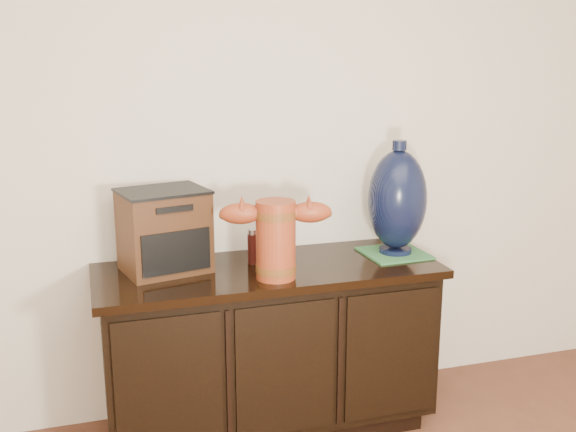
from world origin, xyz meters
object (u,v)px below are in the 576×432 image
object	(u,v)px
spray_can	(254,246)
sideboard	(269,347)
tv_radio	(164,231)
terracotta_vessel	(276,235)
lamp_base	(397,200)

from	to	relation	value
spray_can	sideboard	bearing A→B (deg)	-56.70
tv_radio	spray_can	world-z (taller)	tv_radio
terracotta_vessel	lamp_base	size ratio (longest dim) A/B	0.89
lamp_base	terracotta_vessel	bearing A→B (deg)	-165.16
tv_radio	spray_can	distance (m)	0.39
sideboard	spray_can	distance (m)	0.45
sideboard	tv_radio	bearing A→B (deg)	168.93
terracotta_vessel	spray_can	world-z (taller)	terracotta_vessel
terracotta_vessel	spray_can	distance (m)	0.24
tv_radio	lamp_base	distance (m)	1.03
lamp_base	spray_can	world-z (taller)	lamp_base
tv_radio	spray_can	bearing A→B (deg)	-14.84
terracotta_vessel	lamp_base	distance (m)	0.63
tv_radio	lamp_base	size ratio (longest dim) A/B	0.78
lamp_base	spray_can	distance (m)	0.67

